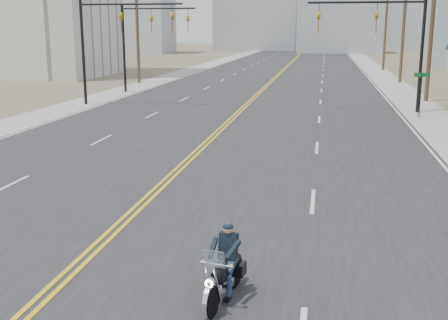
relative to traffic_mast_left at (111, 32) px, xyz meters
The scene contains 16 objects.
road 39.36m from the traffic_mast_left, 76.71° to the left, with size 20.00×200.00×0.01m, color #303033.
sidewalk_left 38.40m from the traffic_mast_left, 93.80° to the left, with size 3.00×200.00×0.01m, color #A5A5A0.
sidewalk_right 43.45m from the traffic_mast_left, 61.68° to the left, with size 3.00×200.00×0.01m, color #A5A5A0.
traffic_mast_left is the anchor object (origin of this frame).
traffic_mast_right 17.95m from the traffic_mast_left, ahead, with size 7.10×0.26×7.00m.
traffic_mast_far 8.01m from the traffic_mast_left, 92.40° to the left, with size 6.10×0.26×7.00m.
street_sign 20.12m from the traffic_mast_left, ahead, with size 0.90×0.06×2.62m.
utility_pole_c 22.31m from the traffic_mast_left, 15.61° to the left, with size 2.20×0.30×11.00m.
utility_pole_d 30.06m from the traffic_mast_left, 44.36° to the left, with size 2.20×0.30×11.50m.
utility_pole_e 43.66m from the traffic_mast_left, 60.53° to the left, with size 2.20×0.30×11.00m.
utility_pole_left 16.39m from the traffic_mast_left, 102.42° to the left, with size 2.20×0.30×10.50m.
haze_bldg_a 87.20m from the traffic_mast_left, 107.41° to the left, with size 14.00×12.00×22.00m, color #B7BCC6.
haze_bldg_b 94.56m from the traffic_mast_left, 79.66° to the left, with size 18.00×14.00×14.00m, color #ADB2B7.
haze_bldg_e 122.80m from the traffic_mast_left, 73.94° to the left, with size 14.00×14.00×12.00m, color #B7BCC6.
haze_bldg_f 106.28m from the traffic_mast_left, 112.71° to the left, with size 12.00×12.00×16.00m, color #ADB2B7.
motorcyclist 29.74m from the traffic_mast_left, 65.02° to the right, with size 0.81×1.90×1.48m, color black, non-canonical shape.
Camera 1 is at (5.19, -4.43, 5.10)m, focal length 45.00 mm.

